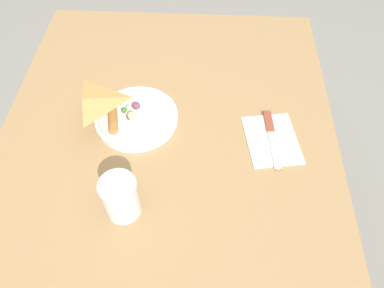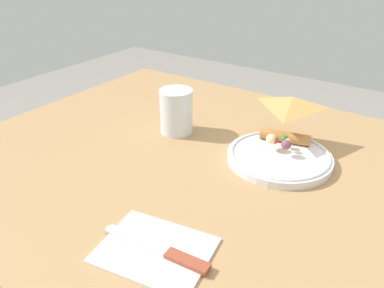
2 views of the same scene
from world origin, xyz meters
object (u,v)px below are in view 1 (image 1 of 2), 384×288
at_px(dining_table, 168,173).
at_px(plate_pizza, 135,116).
at_px(butter_knife, 272,136).
at_px(napkin_folded, 272,140).
at_px(milk_glass, 121,198).

bearing_deg(dining_table, plate_pizza, -136.74).
height_order(plate_pizza, butter_knife, plate_pizza).
bearing_deg(napkin_folded, milk_glass, -58.37).
bearing_deg(plate_pizza, dining_table, 43.26).
bearing_deg(plate_pizza, milk_glass, 2.23).
distance_m(plate_pizza, napkin_folded, 0.35).
bearing_deg(butter_knife, napkin_folded, 0.00).
bearing_deg(napkin_folded, plate_pizza, -97.91).
bearing_deg(dining_table, napkin_folded, 99.25).
distance_m(plate_pizza, butter_knife, 0.35).
distance_m(milk_glass, butter_knife, 0.41).
bearing_deg(milk_glass, dining_table, 155.41).
relative_size(napkin_folded, butter_knife, 0.99).
bearing_deg(dining_table, butter_knife, 101.08).
distance_m(plate_pizza, milk_glass, 0.26).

